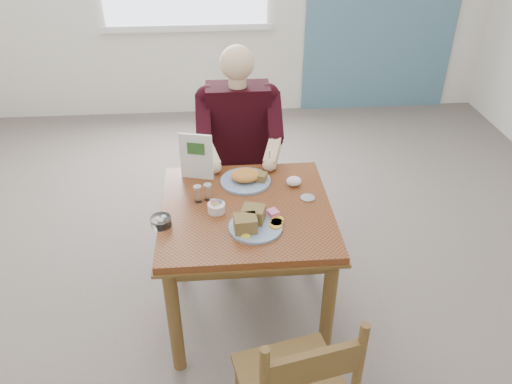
{
  "coord_description": "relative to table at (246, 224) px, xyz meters",
  "views": [
    {
      "loc": [
        -0.12,
        -2.17,
        2.25
      ],
      "look_at": [
        0.05,
        0.0,
        0.84
      ],
      "focal_mm": 35.0,
      "sensor_mm": 36.0,
      "label": 1
    }
  ],
  "objects": [
    {
      "name": "metal_dish",
      "position": [
        0.34,
        0.05,
        0.12
      ],
      "size": [
        0.1,
        0.1,
        0.01
      ],
      "primitive_type": "cylinder",
      "rotation": [
        0.0,
        0.0,
        0.24
      ],
      "color": "silver",
      "rests_on": "table"
    },
    {
      "name": "far_plate",
      "position": [
        0.02,
        0.25,
        0.14
      ],
      "size": [
        0.37,
        0.37,
        0.08
      ],
      "color": "white",
      "rests_on": "table"
    },
    {
      "name": "lemon_wedge",
      "position": [
        -0.02,
        -0.27,
        0.13
      ],
      "size": [
        0.06,
        0.05,
        0.03
      ],
      "primitive_type": "ellipsoid",
      "rotation": [
        0.0,
        0.0,
        -0.41
      ],
      "color": "yellow",
      "rests_on": "table"
    },
    {
      "name": "chair_far",
      "position": [
        0.0,
        0.8,
        -0.16
      ],
      "size": [
        0.42,
        0.42,
        0.95
      ],
      "color": "brown",
      "rests_on": "ground"
    },
    {
      "name": "near_plate",
      "position": [
        0.03,
        -0.18,
        0.14
      ],
      "size": [
        0.3,
        0.29,
        0.09
      ],
      "color": "white",
      "rests_on": "table"
    },
    {
      "name": "shakers",
      "position": [
        -0.23,
        0.08,
        0.16
      ],
      "size": [
        0.11,
        0.07,
        0.1
      ],
      "color": "white",
      "rests_on": "table"
    },
    {
      "name": "creamer",
      "position": [
        -0.43,
        -0.13,
        0.14
      ],
      "size": [
        0.12,
        0.12,
        0.05
      ],
      "color": "white",
      "rests_on": "table"
    },
    {
      "name": "table",
      "position": [
        0.0,
        0.0,
        0.0
      ],
      "size": [
        0.92,
        0.92,
        0.75
      ],
      "color": "brown",
      "rests_on": "ground"
    },
    {
      "name": "caddy",
      "position": [
        -0.16,
        -0.03,
        0.14
      ],
      "size": [
        0.1,
        0.1,
        0.07
      ],
      "color": "white",
      "rests_on": "table"
    },
    {
      "name": "diner",
      "position": [
        0.0,
        0.71,
        0.17
      ],
      "size": [
        0.53,
        0.56,
        1.39
      ],
      "color": "gray",
      "rests_on": "chair_far"
    },
    {
      "name": "menu",
      "position": [
        -0.26,
        0.32,
        0.25
      ],
      "size": [
        0.19,
        0.06,
        0.28
      ],
      "color": "white",
      "rests_on": "table"
    },
    {
      "name": "napkin",
      "position": [
        0.28,
        0.2,
        0.14
      ],
      "size": [
        0.09,
        0.08,
        0.05
      ],
      "primitive_type": "ellipsoid",
      "rotation": [
        0.0,
        0.0,
        -0.13
      ],
      "color": "white",
      "rests_on": "table"
    },
    {
      "name": "floor",
      "position": [
        0.0,
        0.0,
        -0.64
      ],
      "size": [
        6.0,
        6.0,
        0.0
      ],
      "primitive_type": "plane",
      "color": "#675B53",
      "rests_on": "ground"
    }
  ]
}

